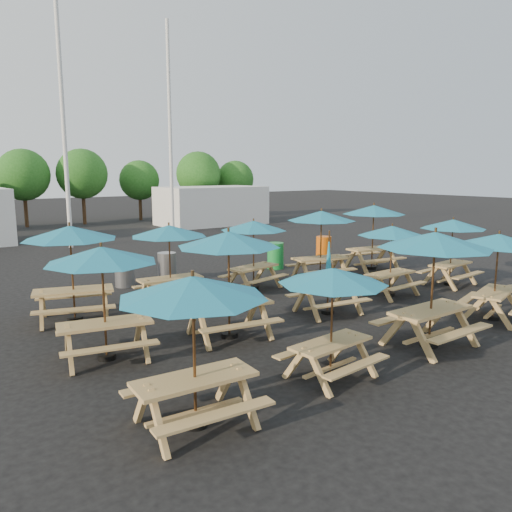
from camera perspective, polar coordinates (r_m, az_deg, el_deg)
ground at (r=14.38m, az=3.55°, el=-5.14°), size 120.00×120.00×0.00m
picnic_unit_0 at (r=7.05m, az=-7.22°, el=-4.45°), size 2.29×2.29×2.27m
picnic_unit_1 at (r=10.00m, az=-17.22°, el=-0.52°), size 2.55×2.55×2.28m
picnic_unit_2 at (r=12.88m, az=-20.49°, el=1.97°), size 2.82×2.82×2.40m
picnic_unit_3 at (r=8.81m, az=8.76°, el=-2.93°), size 2.08×2.08×2.04m
picnic_unit_4 at (r=10.85m, az=-3.15°, el=1.29°), size 2.62×2.62×2.41m
picnic_unit_5 at (r=13.90m, az=-9.91°, el=2.38°), size 2.29×2.29×2.23m
picnic_unit_6 at (r=10.90m, az=19.76°, el=1.05°), size 2.34×2.34×2.47m
picnic_unit_7 at (r=13.05m, az=8.25°, el=-2.72°), size 1.91×1.73×2.19m
picnic_unit_8 at (r=15.46m, az=-0.28°, el=3.08°), size 2.44×2.44×2.18m
picnic_unit_9 at (r=13.58m, az=25.97°, el=1.19°), size 2.55×2.55×2.18m
picnic_unit_10 at (r=15.14m, az=15.29°, el=2.38°), size 2.08×2.08×2.11m
picnic_unit_11 at (r=16.77m, az=7.48°, el=4.16°), size 2.72×2.72×2.39m
picnic_unit_13 at (r=17.21m, az=21.58°, el=3.04°), size 2.21×2.21×2.17m
picnic_unit_14 at (r=19.12m, az=13.30°, el=4.79°), size 2.64×2.64×2.44m
waste_bin_0 at (r=16.57m, az=-14.79°, el=-1.70°), size 0.62×0.62×0.99m
waste_bin_1 at (r=16.93m, az=-10.12°, el=-1.28°), size 0.62×0.62×0.99m
waste_bin_2 at (r=18.95m, az=2.24°, el=0.04°), size 0.62×0.62×0.99m
waste_bin_3 at (r=20.94m, az=7.72°, el=0.88°), size 0.62×0.62×0.99m
mast_0 at (r=25.72m, az=-21.17°, el=14.26°), size 0.20×0.20×12.00m
mast_1 at (r=29.94m, az=-9.79°, el=14.03°), size 0.20×0.20×12.00m
event_tent_1 at (r=34.74m, az=-5.12°, el=5.76°), size 7.00×4.00×2.60m
tree_3 at (r=36.10m, az=-25.07°, el=8.39°), size 3.36×3.36×5.09m
tree_4 at (r=36.56m, az=-19.26°, el=8.85°), size 3.41×3.41×5.17m
tree_5 at (r=38.45m, az=-13.18°, el=8.42°), size 2.94×2.94×4.45m
tree_6 at (r=38.64m, az=-6.61°, el=9.29°), size 3.38×3.38×5.13m
tree_7 at (r=40.45m, az=-2.39°, el=8.75°), size 2.95×2.95×4.48m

